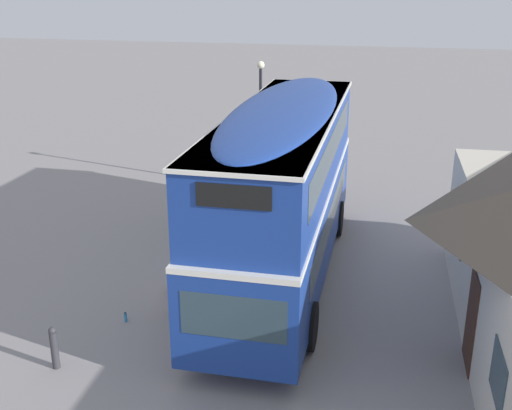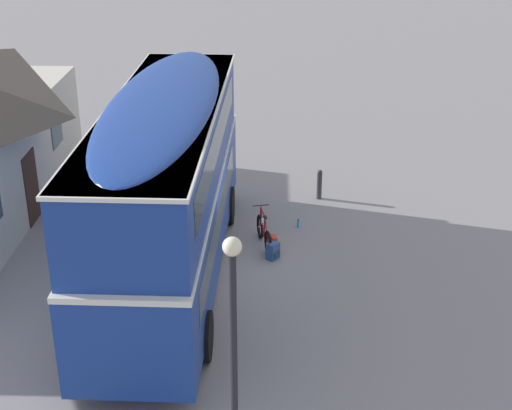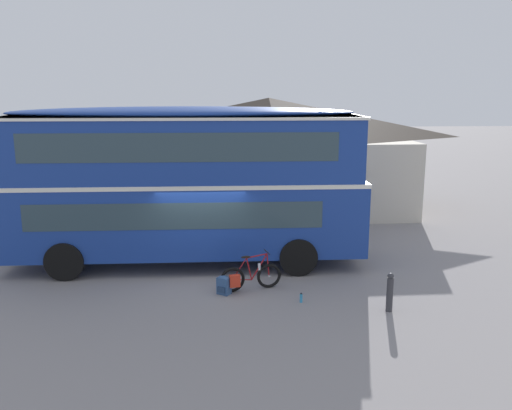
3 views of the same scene
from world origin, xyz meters
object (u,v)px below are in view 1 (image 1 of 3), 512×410
object	(u,v)px
water_bottle_blue_sports	(126,317)
kerb_bollard	(54,347)
touring_bicycle	(179,287)
backpack_on_ground	(180,278)
street_lamp	(261,113)
double_decker_bus	(283,185)

from	to	relation	value
water_bottle_blue_sports	kerb_bollard	xyz separation A→B (m)	(2.06, -0.66, 0.38)
touring_bicycle	backpack_on_ground	bearing A→B (deg)	-161.32
water_bottle_blue_sports	kerb_bollard	world-z (taller)	kerb_bollard
street_lamp	double_decker_bus	bearing A→B (deg)	16.54
kerb_bollard	touring_bicycle	bearing A→B (deg)	154.77
water_bottle_blue_sports	street_lamp	bearing A→B (deg)	173.98
double_decker_bus	street_lamp	distance (m)	7.47
backpack_on_ground	street_lamp	size ratio (longest dim) A/B	0.10
touring_bicycle	kerb_bollard	world-z (taller)	touring_bicycle
double_decker_bus	kerb_bollard	size ratio (longest dim) A/B	11.02
backpack_on_ground	water_bottle_blue_sports	distance (m)	2.07
touring_bicycle	street_lamp	size ratio (longest dim) A/B	0.35
backpack_on_ground	water_bottle_blue_sports	world-z (taller)	backpack_on_ground
backpack_on_ground	water_bottle_blue_sports	xyz separation A→B (m)	(1.95, -0.69, -0.14)
backpack_on_ground	street_lamp	world-z (taller)	street_lamp
touring_bicycle	backpack_on_ground	distance (m)	0.72
touring_bicycle	backpack_on_ground	world-z (taller)	touring_bicycle
water_bottle_blue_sports	street_lamp	distance (m)	10.71
backpack_on_ground	double_decker_bus	bearing A→B (deg)	114.69
double_decker_bus	backpack_on_ground	xyz separation A→B (m)	(1.16, -2.52, -2.39)
water_bottle_blue_sports	backpack_on_ground	bearing A→B (deg)	160.62
backpack_on_ground	street_lamp	xyz separation A→B (m)	(-8.31, 0.40, 2.72)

